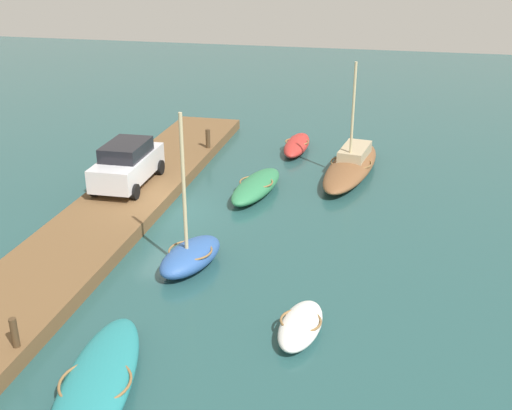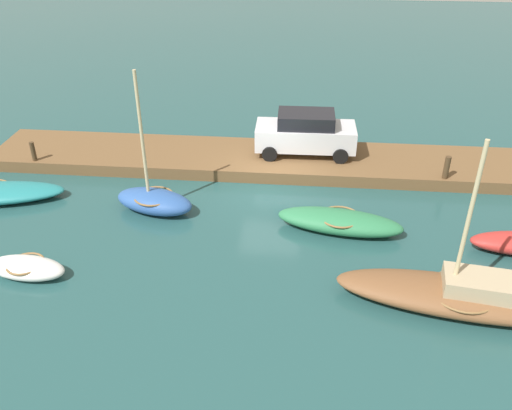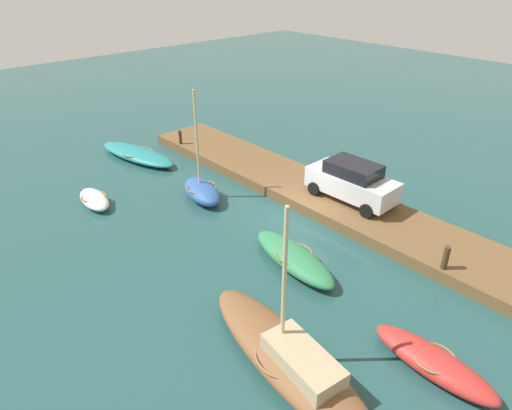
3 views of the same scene
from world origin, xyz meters
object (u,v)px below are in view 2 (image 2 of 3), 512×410
rowboat_blue (154,200)px  parked_car (305,133)px  sailboat_brown (465,295)px  rowboat_green (340,222)px  dinghy_white (26,268)px  mooring_post_west (447,167)px  mooring_post_mid_west (33,151)px

rowboat_blue → parked_car: bearing=-126.2°
sailboat_brown → rowboat_green: bearing=-39.8°
dinghy_white → parked_car: size_ratio=0.62×
rowboat_green → mooring_post_west: bearing=-132.6°
rowboat_blue → sailboat_brown: 11.17m
dinghy_white → mooring_post_west: bearing=-148.2°
rowboat_green → sailboat_brown: (-3.40, 3.77, 0.10)m
mooring_post_west → parked_car: bearing=-18.0°
dinghy_white → parked_car: bearing=-128.5°
mooring_post_west → rowboat_green: bearing=38.8°
dinghy_white → mooring_post_mid_west: bearing=-61.9°
rowboat_green → mooring_post_west: 5.52m
sailboat_brown → mooring_post_west: (-0.88, -7.21, 0.50)m
rowboat_blue → mooring_post_mid_west: size_ratio=6.43×
dinghy_white → rowboat_green: 10.44m
sailboat_brown → parked_car: sailboat_brown is taller
mooring_post_west → dinghy_white: bearing=26.2°
sailboat_brown → parked_car: size_ratio=1.72×
rowboat_green → parked_car: bearing=-67.1°
dinghy_white → rowboat_blue: bearing=-120.0°
dinghy_white → sailboat_brown: sailboat_brown is taller
dinghy_white → rowboat_blue: 5.15m
rowboat_blue → rowboat_green: 6.88m
rowboat_green → sailboat_brown: sailboat_brown is taller
rowboat_green → mooring_post_west: (-4.27, -3.44, 0.60)m
dinghy_white → mooring_post_mid_west: (2.87, -6.93, 0.62)m
dinghy_white → parked_car: (-8.50, -8.75, 1.15)m
sailboat_brown → parked_car: bearing=-54.1°
rowboat_green → mooring_post_mid_west: bearing=-6.5°
mooring_post_west → parked_car: parked_car is taller
mooring_post_mid_west → mooring_post_west: bearing=180.0°
sailboat_brown → rowboat_blue: bearing=-15.3°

